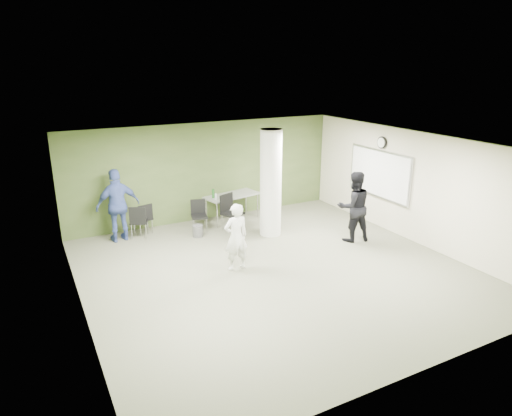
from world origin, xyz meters
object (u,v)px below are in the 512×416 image
chair_back_left (144,217)px  man_black (354,207)px  woman_white (236,237)px  folding_table (231,197)px  man_blue (118,205)px

chair_back_left → man_black: (4.62, -2.93, 0.42)m
chair_back_left → woman_white: (1.24, -3.12, 0.28)m
chair_back_left → woman_white: size_ratio=0.55×
man_black → chair_back_left: bearing=-20.8°
folding_table → man_black: (2.09, -2.86, 0.20)m
folding_table → man_blue: size_ratio=0.91×
folding_table → chair_back_left: 2.54m
folding_table → man_blue: 3.21m
man_black → man_blue: man_blue is taller
woman_white → man_blue: size_ratio=0.81×
chair_back_left → man_black: size_ratio=0.46×
woman_white → man_black: man_black is taller
woman_white → chair_back_left: bearing=-69.3°
chair_back_left → man_black: bearing=135.3°
man_black → man_blue: bearing=-15.9°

